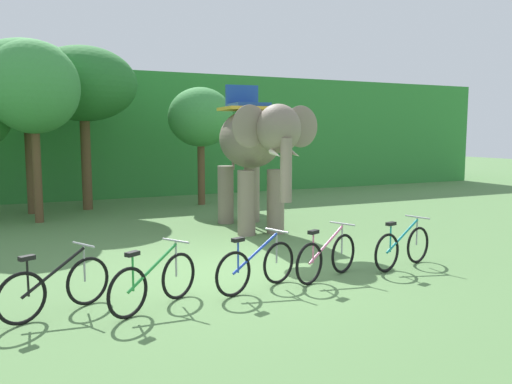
{
  "coord_description": "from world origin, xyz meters",
  "views": [
    {
      "loc": [
        -3.34,
        -8.48,
        2.5
      ],
      "look_at": [
        1.04,
        1.0,
        1.3
      ],
      "focal_mm": 36.02,
      "sensor_mm": 36.0,
      "label": 1
    }
  ],
  "objects_px": {
    "bike_black": "(56,287)",
    "bike_blue": "(257,266)",
    "tree_far_right": "(33,88)",
    "elephant": "(254,145)",
    "tree_right": "(83,85)",
    "bike_pink": "(327,257)",
    "bike_teal": "(403,247)",
    "tree_left": "(201,118)",
    "tree_far_left": "(26,83)",
    "bike_green": "(154,282)"
  },
  "relations": [
    {
      "from": "bike_black",
      "to": "bike_blue",
      "type": "height_order",
      "value": "same"
    },
    {
      "from": "tree_far_right",
      "to": "elephant",
      "type": "height_order",
      "value": "tree_far_right"
    },
    {
      "from": "tree_far_right",
      "to": "elephant",
      "type": "bearing_deg",
      "value": -35.56
    },
    {
      "from": "tree_right",
      "to": "elephant",
      "type": "bearing_deg",
      "value": -58.32
    },
    {
      "from": "bike_blue",
      "to": "elephant",
      "type": "bearing_deg",
      "value": 66.02
    },
    {
      "from": "elephant",
      "to": "bike_pink",
      "type": "bearing_deg",
      "value": -98.78
    },
    {
      "from": "bike_black",
      "to": "tree_far_right",
      "type": "bearing_deg",
      "value": 89.57
    },
    {
      "from": "tree_right",
      "to": "bike_blue",
      "type": "bearing_deg",
      "value": -82.33
    },
    {
      "from": "bike_blue",
      "to": "bike_teal",
      "type": "height_order",
      "value": "same"
    },
    {
      "from": "bike_teal",
      "to": "tree_left",
      "type": "bearing_deg",
      "value": 93.87
    },
    {
      "from": "tree_far_left",
      "to": "bike_blue",
      "type": "xyz_separation_m",
      "value": [
        3.06,
        -10.04,
        -3.64
      ]
    },
    {
      "from": "tree_far_left",
      "to": "bike_teal",
      "type": "height_order",
      "value": "tree_far_left"
    },
    {
      "from": "elephant",
      "to": "bike_teal",
      "type": "distance_m",
      "value": 5.0
    },
    {
      "from": "bike_green",
      "to": "elephant",
      "type": "bearing_deg",
      "value": 52.06
    },
    {
      "from": "bike_green",
      "to": "bike_teal",
      "type": "distance_m",
      "value": 4.76
    },
    {
      "from": "elephant",
      "to": "bike_pink",
      "type": "relative_size",
      "value": 2.62
    },
    {
      "from": "tree_right",
      "to": "elephant",
      "type": "xyz_separation_m",
      "value": [
        3.46,
        -5.6,
        -1.84
      ]
    },
    {
      "from": "tree_far_left",
      "to": "bike_black",
      "type": "bearing_deg",
      "value": -89.59
    },
    {
      "from": "elephant",
      "to": "bike_green",
      "type": "bearing_deg",
      "value": -127.94
    },
    {
      "from": "tree_left",
      "to": "elephant",
      "type": "distance_m",
      "value": 5.2
    },
    {
      "from": "tree_far_left",
      "to": "tree_right",
      "type": "bearing_deg",
      "value": 7.34
    },
    {
      "from": "elephant",
      "to": "bike_green",
      "type": "xyz_separation_m",
      "value": [
        -3.77,
        -4.83,
        -1.82
      ]
    },
    {
      "from": "elephant",
      "to": "bike_green",
      "type": "height_order",
      "value": "elephant"
    },
    {
      "from": "elephant",
      "to": "bike_teal",
      "type": "height_order",
      "value": "elephant"
    },
    {
      "from": "elephant",
      "to": "bike_blue",
      "type": "relative_size",
      "value": 2.57
    },
    {
      "from": "tree_far_left",
      "to": "tree_far_right",
      "type": "distance_m",
      "value": 1.84
    },
    {
      "from": "bike_black",
      "to": "elephant",
      "type": "bearing_deg",
      "value": 41.71
    },
    {
      "from": "tree_left",
      "to": "bike_teal",
      "type": "relative_size",
      "value": 2.45
    },
    {
      "from": "tree_right",
      "to": "elephant",
      "type": "relative_size",
      "value": 1.25
    },
    {
      "from": "elephant",
      "to": "bike_blue",
      "type": "xyz_separation_m",
      "value": [
        -2.07,
        -4.66,
        -1.82
      ]
    },
    {
      "from": "elephant",
      "to": "tree_left",
      "type": "bearing_deg",
      "value": 86.36
    },
    {
      "from": "bike_blue",
      "to": "tree_left",
      "type": "bearing_deg",
      "value": 76.23
    },
    {
      "from": "tree_far_left",
      "to": "bike_teal",
      "type": "bearing_deg",
      "value": -58.4
    },
    {
      "from": "tree_far_right",
      "to": "bike_green",
      "type": "xyz_separation_m",
      "value": [
        1.23,
        -8.41,
        -3.35
      ]
    },
    {
      "from": "tree_far_right",
      "to": "bike_pink",
      "type": "xyz_separation_m",
      "value": [
        4.29,
        -8.17,
        -3.35
      ]
    },
    {
      "from": "tree_far_right",
      "to": "elephant",
      "type": "relative_size",
      "value": 1.2
    },
    {
      "from": "bike_black",
      "to": "bike_pink",
      "type": "xyz_separation_m",
      "value": [
        4.35,
        -0.08,
        0.0
      ]
    },
    {
      "from": "bike_green",
      "to": "bike_pink",
      "type": "distance_m",
      "value": 3.07
    },
    {
      "from": "bike_black",
      "to": "bike_green",
      "type": "xyz_separation_m",
      "value": [
        1.29,
        -0.32,
        0.0
      ]
    },
    {
      "from": "tree_left",
      "to": "bike_blue",
      "type": "relative_size",
      "value": 2.49
    },
    {
      "from": "tree_left",
      "to": "bike_green",
      "type": "height_order",
      "value": "tree_left"
    },
    {
      "from": "bike_blue",
      "to": "bike_pink",
      "type": "bearing_deg",
      "value": 2.84
    },
    {
      "from": "tree_right",
      "to": "bike_blue",
      "type": "relative_size",
      "value": 3.22
    },
    {
      "from": "elephant",
      "to": "bike_pink",
      "type": "height_order",
      "value": "elephant"
    },
    {
      "from": "tree_far_right",
      "to": "tree_left",
      "type": "xyz_separation_m",
      "value": [
        5.33,
        1.55,
        -0.71
      ]
    },
    {
      "from": "tree_far_left",
      "to": "elephant",
      "type": "relative_size",
      "value": 1.27
    },
    {
      "from": "tree_left",
      "to": "bike_green",
      "type": "relative_size",
      "value": 2.72
    },
    {
      "from": "bike_black",
      "to": "bike_pink",
      "type": "distance_m",
      "value": 4.35
    },
    {
      "from": "tree_far_left",
      "to": "tree_far_right",
      "type": "bearing_deg",
      "value": -85.86
    },
    {
      "from": "tree_far_left",
      "to": "bike_black",
      "type": "xyz_separation_m",
      "value": [
        0.07,
        -9.89,
        -3.64
      ]
    }
  ]
}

